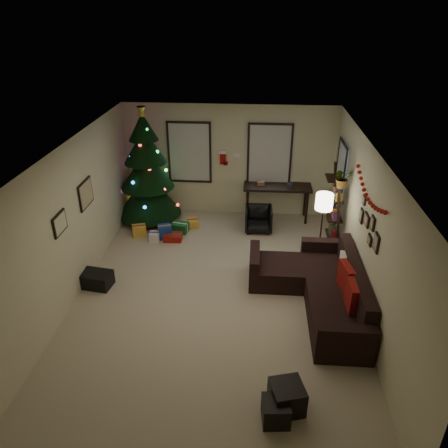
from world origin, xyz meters
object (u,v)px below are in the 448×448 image
at_px(desk_chair, 258,219).
at_px(sofa, 320,288).
at_px(christmas_tree, 147,174).
at_px(desk, 277,190).
at_px(bookshelf, 335,212).

bearing_deg(desk_chair, sofa, -68.89).
distance_m(christmas_tree, desk_chair, 2.81).
height_order(christmas_tree, sofa, christmas_tree).
bearing_deg(desk, sofa, -78.35).
distance_m(desk_chair, bookshelf, 1.85).
height_order(christmas_tree, bookshelf, christmas_tree).
xyz_separation_m(sofa, bookshelf, (0.46, 1.82, 0.63)).
bearing_deg(desk_chair, desk, 54.92).
relative_size(sofa, desk, 1.71).
bearing_deg(sofa, bookshelf, 75.84).
distance_m(desk, desk_chair, 0.91).
height_order(sofa, desk, sofa).
bearing_deg(christmas_tree, sofa, -38.85).
height_order(christmas_tree, desk_chair, christmas_tree).
bearing_deg(desk, bookshelf, -51.82).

